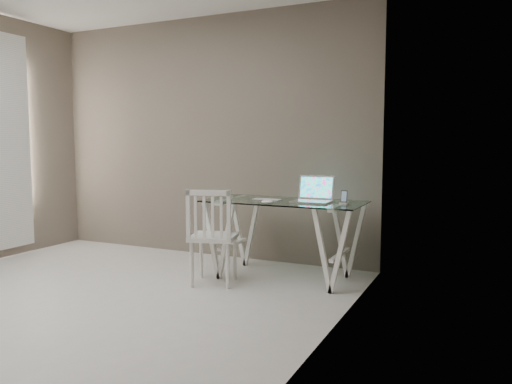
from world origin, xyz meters
TOP-DOWN VIEW (x-y plane):
  - room at (-0.06, 0.02)m, footprint 4.50×4.52m
  - desk at (1.20, 1.66)m, footprint 1.50×0.70m
  - chair at (0.71, 1.16)m, footprint 0.50×0.50m
  - laptop at (1.48, 1.71)m, footprint 0.34×0.29m
  - keyboard at (1.03, 1.65)m, footprint 0.28×0.12m
  - mouse at (1.15, 1.38)m, footprint 0.11×0.07m
  - phone_dock at (1.78, 1.66)m, footprint 0.06×0.06m

SIDE VIEW (x-z plane):
  - desk at x=1.20m, z-range 0.01..0.76m
  - chair at x=0.71m, z-range 0.05..0.93m
  - keyboard at x=1.03m, z-range 0.75..0.75m
  - mouse at x=1.15m, z-range 0.75..0.78m
  - phone_dock at x=1.78m, z-range 0.72..0.84m
  - laptop at x=1.48m, z-range 0.68..0.92m
  - room at x=-0.06m, z-range 0.36..3.07m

